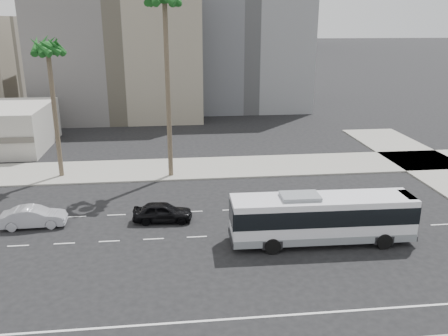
{
  "coord_description": "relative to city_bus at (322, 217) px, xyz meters",
  "views": [
    {
      "loc": [
        -4.38,
        -29.25,
        14.47
      ],
      "look_at": [
        -0.64,
        4.0,
        3.7
      ],
      "focal_mm": 37.05,
      "sensor_mm": 36.0,
      "label": 1
    }
  ],
  "objects": [
    {
      "name": "palm_mid",
      "position": [
        -20.57,
        16.13,
        10.01
      ],
      "size": [
        4.26,
        4.26,
        13.18
      ],
      "rotation": [
        0.0,
        0.0,
        0.22
      ],
      "color": "brown",
      "rests_on": "ground"
    },
    {
      "name": "car_a",
      "position": [
        -10.73,
        4.63,
        -1.1
      ],
      "size": [
        2.04,
        4.51,
        1.5
      ],
      "primitive_type": "imported",
      "rotation": [
        0.0,
        0.0,
        1.51
      ],
      "color": "black",
      "rests_on": "ground"
    },
    {
      "name": "midrise_gray_center",
      "position": [
        2.65,
        53.69,
        11.15
      ],
      "size": [
        20.0,
        20.0,
        26.0
      ],
      "primitive_type": "cube",
      "color": "slate",
      "rests_on": "ground"
    },
    {
      "name": "midrise_beige_west",
      "position": [
        -17.35,
        46.69,
        7.15
      ],
      "size": [
        24.0,
        18.0,
        18.0
      ],
      "primitive_type": "cube",
      "color": "slate",
      "rests_on": "ground"
    },
    {
      "name": "palm_near",
      "position": [
        -10.09,
        15.04,
        14.08
      ],
      "size": [
        5.23,
        5.23,
        17.59
      ],
      "rotation": [
        0.0,
        0.0,
        -0.23
      ],
      "color": "brown",
      "rests_on": "ground"
    },
    {
      "name": "sidewalk_north",
      "position": [
        -5.35,
        17.19,
        -1.78
      ],
      "size": [
        120.0,
        7.0,
        0.15
      ],
      "primitive_type": "cube",
      "color": "gray",
      "rests_on": "ground"
    },
    {
      "name": "city_bus",
      "position": [
        0.0,
        0.0,
        0.0
      ],
      "size": [
        12.32,
        3.01,
        3.53
      ],
      "rotation": [
        0.0,
        0.0,
        -0.02
      ],
      "color": "silver",
      "rests_on": "ground"
    },
    {
      "name": "ground",
      "position": [
        -5.35,
        1.69,
        -1.85
      ],
      "size": [
        700.0,
        700.0,
        0.0
      ],
      "primitive_type": "plane",
      "color": "black",
      "rests_on": "ground"
    },
    {
      "name": "car_b",
      "position": [
        -20.09,
        4.76,
        -1.1
      ],
      "size": [
        1.83,
        4.66,
        1.51
      ],
      "primitive_type": "imported",
      "rotation": [
        0.0,
        0.0,
        1.62
      ],
      "color": "#ADADB6",
      "rests_on": "ground"
    }
  ]
}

